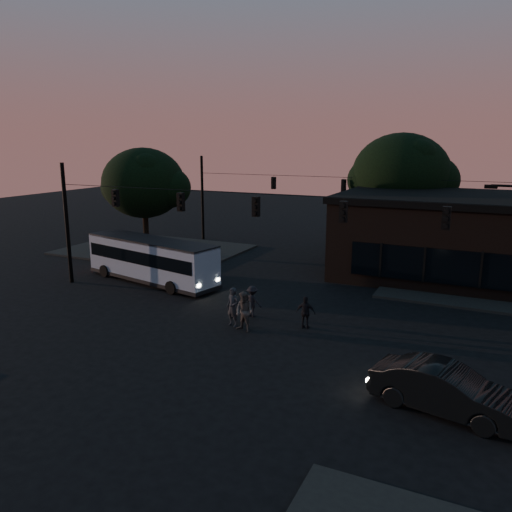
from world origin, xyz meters
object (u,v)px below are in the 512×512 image
at_px(pedestrian_a, 233,307).
at_px(car, 446,390).
at_px(pedestrian_d, 252,301).
at_px(building, 460,236).
at_px(pedestrian_c, 306,312).
at_px(bus, 151,258).
at_px(pedestrian_b, 244,312).

bearing_deg(pedestrian_a, car, -8.24).
bearing_deg(pedestrian_d, pedestrian_a, 89.41).
xyz_separation_m(building, pedestrian_a, (-9.10, -14.35, -1.75)).
distance_m(car, pedestrian_c, 8.50).
bearing_deg(car, bus, 76.71).
bearing_deg(bus, pedestrian_b, -17.07).
distance_m(pedestrian_c, pedestrian_d, 3.06).
bearing_deg(pedestrian_a, pedestrian_d, 94.04).
xyz_separation_m(pedestrian_a, pedestrian_d, (0.26, 1.62, -0.15)).
bearing_deg(pedestrian_a, pedestrian_b, -12.04).
relative_size(bus, car, 2.09).
bearing_deg(pedestrian_d, pedestrian_b, 113.84).
relative_size(bus, pedestrian_b, 5.27).
xyz_separation_m(car, pedestrian_a, (-10.04, 3.96, 0.16)).
bearing_deg(bus, pedestrian_c, -4.72).
bearing_deg(car, pedestrian_c, 64.41).
bearing_deg(car, pedestrian_d, 72.14).
relative_size(building, car, 3.18).
distance_m(bus, pedestrian_b, 10.46).
bearing_deg(bus, building, 40.91).
height_order(building, car, building).
bearing_deg(car, pedestrian_a, 80.33).
bearing_deg(pedestrian_b, car, -7.17).
height_order(pedestrian_c, pedestrian_d, pedestrian_d).
relative_size(building, pedestrian_a, 8.05).
relative_size(building, pedestrian_d, 9.54).
distance_m(bus, pedestrian_d, 9.15).
distance_m(bus, pedestrian_c, 12.15).
bearing_deg(building, pedestrian_d, -124.76).
xyz_separation_m(car, pedestrian_c, (-6.75, 5.17, 0.00)).
distance_m(bus, pedestrian_a, 9.57).
distance_m(pedestrian_b, pedestrian_c, 2.95).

